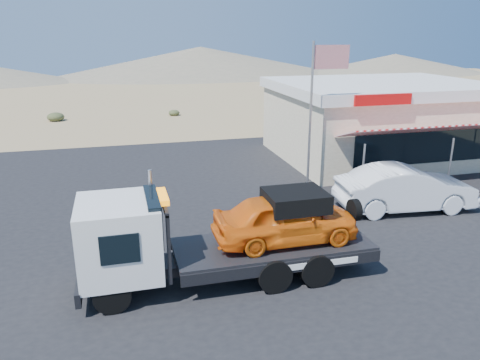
{
  "coord_description": "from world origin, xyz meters",
  "views": [
    {
      "loc": [
        -2.66,
        -12.42,
        6.36
      ],
      "look_at": [
        1.25,
        2.31,
        1.5
      ],
      "focal_mm": 35.0,
      "sensor_mm": 36.0,
      "label": 1
    }
  ],
  "objects": [
    {
      "name": "ground",
      "position": [
        0.0,
        0.0,
        0.0
      ],
      "size": [
        120.0,
        120.0,
        0.0
      ],
      "primitive_type": "plane",
      "color": "#9F805A",
      "rests_on": "ground"
    },
    {
      "name": "asphalt_lot",
      "position": [
        2.0,
        3.0,
        0.01
      ],
      "size": [
        32.0,
        24.0,
        0.02
      ],
      "primitive_type": "cube",
      "color": "black",
      "rests_on": "ground"
    },
    {
      "name": "tow_truck",
      "position": [
        -0.26,
        -1.5,
        1.37
      ],
      "size": [
        7.6,
        2.25,
        2.54
      ],
      "color": "black",
      "rests_on": "asphalt_lot"
    },
    {
      "name": "white_sedan",
      "position": [
        7.4,
        1.74,
        0.85
      ],
      "size": [
        5.18,
        2.23,
        1.66
      ],
      "primitive_type": "imported",
      "rotation": [
        0.0,
        0.0,
        1.48
      ],
      "color": "silver",
      "rests_on": "asphalt_lot"
    },
    {
      "name": "jerky_store",
      "position": [
        10.5,
        8.97,
        1.99
      ],
      "size": [
        10.4,
        9.97,
        3.9
      ],
      "color": "#C4B694",
      "rests_on": "asphalt_lot"
    },
    {
      "name": "flagpole",
      "position": [
        4.93,
        4.5,
        3.76
      ],
      "size": [
        1.55,
        0.1,
        6.0
      ],
      "color": "#99999E",
      "rests_on": "asphalt_lot"
    },
    {
      "name": "distant_hills",
      "position": [
        -9.77,
        55.14,
        1.89
      ],
      "size": [
        126.0,
        48.0,
        4.2
      ],
      "color": "#726B59",
      "rests_on": "ground"
    }
  ]
}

